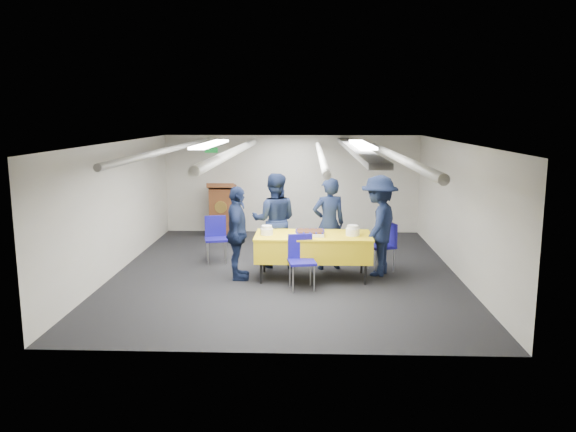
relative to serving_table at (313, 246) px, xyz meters
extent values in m
plane|color=black|center=(-0.48, 0.39, -0.56)|extent=(7.00, 7.00, 0.00)
cube|color=beige|center=(-0.48, 3.88, 0.59)|extent=(6.00, 0.02, 2.30)
cube|color=beige|center=(-3.47, 0.39, 0.59)|extent=(0.02, 7.00, 2.30)
cube|color=beige|center=(2.51, 0.39, 0.59)|extent=(0.02, 7.00, 2.30)
cube|color=white|center=(-0.48, 0.39, 1.73)|extent=(6.00, 7.00, 0.02)
cylinder|color=silver|center=(-2.48, 0.39, 1.62)|extent=(0.10, 6.90, 0.10)
cylinder|color=silver|center=(-1.38, 0.39, 1.58)|extent=(0.14, 6.90, 0.14)
cylinder|color=silver|center=(0.12, 0.39, 1.54)|extent=(0.10, 6.90, 0.10)
cylinder|color=silver|center=(1.42, 0.39, 1.50)|extent=(0.14, 6.90, 0.14)
cube|color=gray|center=(0.72, 0.39, 1.64)|extent=(0.28, 6.90, 0.08)
cube|color=white|center=(-1.78, 0.39, 1.71)|extent=(0.25, 2.60, 0.04)
cube|color=white|center=(0.82, 0.39, 1.71)|extent=(0.25, 2.60, 0.04)
cube|color=#0C591E|center=(-2.38, 3.86, 1.39)|extent=(0.30, 0.04, 0.12)
cylinder|color=black|center=(-0.87, -0.34, -0.38)|extent=(0.04, 0.04, 0.36)
cylinder|color=black|center=(0.87, -0.34, -0.38)|extent=(0.04, 0.04, 0.36)
cylinder|color=black|center=(-0.87, 0.34, -0.38)|extent=(0.04, 0.04, 0.36)
cylinder|color=black|center=(0.87, 0.34, -0.38)|extent=(0.04, 0.04, 0.36)
cube|color=yellow|center=(0.00, 0.00, -0.01)|extent=(1.95, 0.91, 0.39)
cube|color=yellow|center=(0.00, 0.00, 0.20)|extent=(1.97, 0.93, 0.03)
cube|color=white|center=(-0.06, -0.06, 0.24)|extent=(0.48, 0.38, 0.06)
cube|color=black|center=(-0.06, -0.06, 0.28)|extent=(0.46, 0.36, 0.02)
sphere|color=#101299|center=(-0.27, -0.23, 0.28)|extent=(0.04, 0.04, 0.04)
sphere|color=#101299|center=(-0.27, 0.11, 0.28)|extent=(0.04, 0.04, 0.04)
sphere|color=#101299|center=(-0.16, -0.23, 0.28)|extent=(0.04, 0.04, 0.04)
sphere|color=#101299|center=(-0.16, 0.11, 0.28)|extent=(0.04, 0.04, 0.04)
sphere|color=#101299|center=(-0.06, -0.23, 0.28)|extent=(0.04, 0.04, 0.04)
sphere|color=#101299|center=(-0.06, 0.11, 0.28)|extent=(0.04, 0.04, 0.04)
sphere|color=#101299|center=(0.05, -0.23, 0.28)|extent=(0.04, 0.04, 0.04)
sphere|color=#101299|center=(0.05, 0.11, 0.28)|extent=(0.04, 0.04, 0.04)
sphere|color=#101299|center=(0.15, -0.23, 0.28)|extent=(0.04, 0.04, 0.04)
sphere|color=#101299|center=(0.15, 0.11, 0.28)|extent=(0.04, 0.04, 0.04)
sphere|color=#101299|center=(-0.28, -0.14, 0.28)|extent=(0.04, 0.04, 0.04)
sphere|color=#101299|center=(0.17, -0.14, 0.28)|extent=(0.04, 0.04, 0.04)
sphere|color=#101299|center=(-0.28, -0.06, 0.28)|extent=(0.04, 0.04, 0.04)
sphere|color=#101299|center=(0.17, -0.06, 0.28)|extent=(0.04, 0.04, 0.04)
sphere|color=#101299|center=(-0.28, 0.03, 0.28)|extent=(0.04, 0.04, 0.04)
sphere|color=#101299|center=(0.17, 0.03, 0.28)|extent=(0.04, 0.04, 0.04)
cylinder|color=white|center=(-0.79, -0.05, 0.26)|extent=(0.22, 0.22, 0.11)
cylinder|color=white|center=(-0.79, -0.05, 0.34)|extent=(0.18, 0.18, 0.05)
cylinder|color=white|center=(0.66, -0.05, 0.27)|extent=(0.23, 0.23, 0.12)
cylinder|color=white|center=(0.66, -0.05, 0.36)|extent=(0.19, 0.19, 0.05)
cube|color=brown|center=(-2.08, 3.44, -0.01)|extent=(0.55, 0.45, 1.10)
cube|color=brown|center=(-2.08, 3.41, 0.59)|extent=(0.62, 0.53, 0.21)
cylinder|color=gold|center=(-2.08, 3.21, 0.14)|extent=(0.28, 0.02, 0.28)
cylinder|color=gray|center=(-0.32, -0.82, -0.34)|extent=(0.02, 0.02, 0.43)
cylinder|color=gray|center=(0.01, -0.76, -0.34)|extent=(0.02, 0.02, 0.43)
cylinder|color=gray|center=(-0.38, -0.48, -0.34)|extent=(0.02, 0.02, 0.43)
cylinder|color=gray|center=(-0.04, -0.42, -0.34)|extent=(0.02, 0.02, 0.43)
cube|color=navy|center=(-0.18, -0.62, -0.11)|extent=(0.49, 0.49, 0.04)
cube|color=navy|center=(-0.22, -0.43, 0.11)|extent=(0.40, 0.11, 0.40)
cylinder|color=gray|center=(1.02, 0.65, -0.34)|extent=(0.02, 0.02, 0.43)
cylinder|color=gray|center=(1.12, 0.33, -0.34)|extent=(0.02, 0.02, 0.43)
cylinder|color=gray|center=(1.34, 0.75, -0.34)|extent=(0.02, 0.02, 0.43)
cylinder|color=gray|center=(1.44, 0.43, -0.34)|extent=(0.02, 0.02, 0.43)
cube|color=navy|center=(1.23, 0.54, -0.11)|extent=(0.53, 0.53, 0.04)
cube|color=navy|center=(1.41, 0.60, 0.11)|extent=(0.16, 0.39, 0.40)
cylinder|color=gray|center=(-1.95, 0.79, -0.34)|extent=(0.02, 0.02, 0.43)
cylinder|color=gray|center=(-1.62, 0.86, -0.34)|extent=(0.02, 0.02, 0.43)
cylinder|color=gray|center=(-2.03, 1.12, -0.34)|extent=(0.02, 0.02, 0.43)
cylinder|color=gray|center=(-1.70, 1.19, -0.34)|extent=(0.02, 0.02, 0.43)
cube|color=navy|center=(-1.82, 0.99, -0.11)|extent=(0.50, 0.50, 0.04)
cube|color=navy|center=(-1.87, 1.17, 0.11)|extent=(0.40, 0.13, 0.40)
imported|color=black|center=(0.29, 0.63, 0.28)|extent=(0.70, 0.55, 1.67)
imported|color=black|center=(-0.71, 0.77, 0.31)|extent=(0.85, 0.66, 1.73)
imported|color=black|center=(-1.28, -0.08, 0.24)|extent=(0.47, 0.96, 1.60)
imported|color=black|center=(1.14, 0.28, 0.32)|extent=(1.05, 1.30, 1.75)
camera|label=1|loc=(-0.09, -9.32, 2.21)|focal=35.00mm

